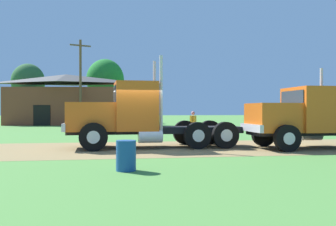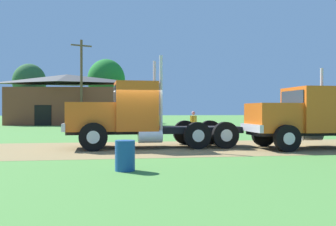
% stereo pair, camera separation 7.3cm
% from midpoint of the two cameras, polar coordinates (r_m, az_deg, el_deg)
% --- Properties ---
extents(ground_plane, '(200.00, 200.00, 0.00)m').
position_cam_midpoint_polar(ground_plane, '(16.08, -5.40, -5.49)').
color(ground_plane, '#4F883B').
extents(dirt_track, '(120.00, 6.65, 0.01)m').
position_cam_midpoint_polar(dirt_track, '(16.08, -5.40, -5.48)').
color(dirt_track, olive).
rests_on(dirt_track, ground_plane).
extents(truck_foreground_white, '(7.93, 2.87, 3.98)m').
position_cam_midpoint_polar(truck_foreground_white, '(16.40, -5.72, -0.58)').
color(truck_foreground_white, black).
rests_on(truck_foreground_white, ground_plane).
extents(truck_near_left, '(7.74, 2.69, 3.62)m').
position_cam_midpoint_polar(truck_near_left, '(17.84, 24.06, -0.68)').
color(truck_near_left, black).
rests_on(truck_near_left, ground_plane).
extents(visitor_far_side, '(0.43, 0.50, 1.60)m').
position_cam_midpoint_polar(visitor_far_side, '(21.48, 3.80, -1.73)').
color(visitor_far_side, gold).
rests_on(visitor_far_side, ground_plane).
extents(steel_barrel, '(0.55, 0.55, 0.83)m').
position_cam_midpoint_polar(steel_barrel, '(10.25, -6.69, -6.55)').
color(steel_barrel, '#19478C').
rests_on(steel_barrel, ground_plane).
extents(shed_building, '(13.77, 7.26, 5.72)m').
position_cam_midpoint_polar(shed_building, '(43.45, -15.51, 1.87)').
color(shed_building, brown).
rests_on(shed_building, ground_plane).
extents(utility_pole_far, '(2.10, 0.92, 9.01)m').
position_cam_midpoint_polar(utility_pole_far, '(39.79, -13.41, 4.91)').
color(utility_pole_far, brown).
rests_on(utility_pole_far, ground_plane).
extents(tree_mid, '(4.08, 4.08, 7.47)m').
position_cam_midpoint_polar(tree_mid, '(49.58, -20.81, 4.52)').
color(tree_mid, '#513823').
rests_on(tree_mid, ground_plane).
extents(tree_right, '(4.94, 4.94, 8.41)m').
position_cam_midpoint_polar(tree_right, '(49.80, -9.70, 5.07)').
color(tree_right, '#513823').
rests_on(tree_right, ground_plane).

